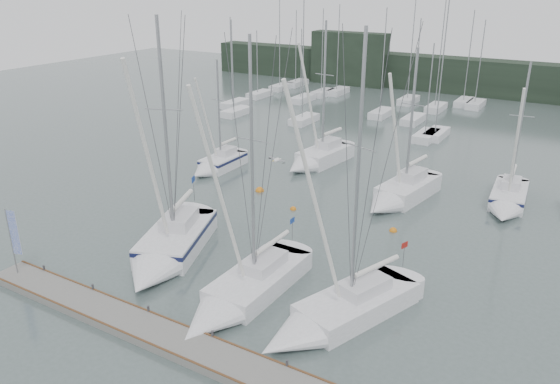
# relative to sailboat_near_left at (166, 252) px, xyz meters

# --- Properties ---
(ground) EXTENTS (160.00, 160.00, 0.00)m
(ground) POSITION_rel_sailboat_near_left_xyz_m (5.21, -0.85, -0.66)
(ground) COLOR #4C5C59
(ground) RESTS_ON ground
(dock) EXTENTS (24.00, 2.00, 0.40)m
(dock) POSITION_rel_sailboat_near_left_xyz_m (5.21, -5.85, -0.46)
(dock) COLOR slate
(dock) RESTS_ON ground
(far_treeline) EXTENTS (90.00, 4.00, 5.00)m
(far_treeline) POSITION_rel_sailboat_near_left_xyz_m (5.21, 61.15, 1.84)
(far_treeline) COLOR black
(far_treeline) RESTS_ON ground
(far_building_left) EXTENTS (12.00, 3.00, 8.00)m
(far_building_left) POSITION_rel_sailboat_near_left_xyz_m (-14.79, 59.15, 3.34)
(far_building_left) COLOR black
(far_building_left) RESTS_ON ground
(mast_forest) EXTENTS (50.17, 26.33, 14.42)m
(mast_forest) POSITION_rel_sailboat_near_left_xyz_m (-1.63, 43.70, -0.17)
(mast_forest) COLOR silver
(mast_forest) RESTS_ON ground
(sailboat_near_left) EXTENTS (6.33, 10.06, 15.18)m
(sailboat_near_left) POSITION_rel_sailboat_near_left_xyz_m (0.00, 0.00, 0.00)
(sailboat_near_left) COLOR silver
(sailboat_near_left) RESTS_ON ground
(sailboat_near_center) EXTENTS (3.02, 9.95, 14.56)m
(sailboat_near_center) POSITION_rel_sailboat_near_left_xyz_m (6.35, -1.73, -0.15)
(sailboat_near_center) COLOR silver
(sailboat_near_center) RESTS_ON ground
(sailboat_near_right) EXTENTS (5.82, 9.69, 15.03)m
(sailboat_near_right) POSITION_rel_sailboat_near_left_xyz_m (11.26, -0.99, -0.13)
(sailboat_near_right) COLOR silver
(sailboat_near_right) RESTS_ON ground
(sailboat_mid_a) EXTENTS (2.29, 6.33, 10.29)m
(sailboat_mid_a) POSITION_rel_sailboat_near_left_xyz_m (-7.45, 14.68, -0.11)
(sailboat_mid_a) COLOR silver
(sailboat_mid_a) RESTS_ON ground
(sailboat_mid_b) EXTENTS (3.76, 8.42, 13.42)m
(sailboat_mid_b) POSITION_rel_sailboat_near_left_xyz_m (-0.58, 20.36, -0.03)
(sailboat_mid_b) COLOR silver
(sailboat_mid_b) RESTS_ON ground
(sailboat_mid_c) EXTENTS (3.97, 8.70, 12.19)m
(sailboat_mid_c) POSITION_rel_sailboat_near_left_xyz_m (8.79, 15.83, -0.03)
(sailboat_mid_c) COLOR silver
(sailboat_mid_c) RESTS_ON ground
(sailboat_mid_d) EXTENTS (2.94, 7.68, 11.31)m
(sailboat_mid_d) POSITION_rel_sailboat_near_left_xyz_m (16.05, 19.00, -0.11)
(sailboat_mid_d) COLOR silver
(sailboat_mid_d) RESTS_ON ground
(buoy_a) EXTENTS (0.46, 0.46, 0.46)m
(buoy_a) POSITION_rel_sailboat_near_left_xyz_m (2.62, 10.75, -0.66)
(buoy_a) COLOR orange
(buoy_a) RESTS_ON ground
(buoy_b) EXTENTS (0.52, 0.52, 0.52)m
(buoy_b) POSITION_rel_sailboat_near_left_xyz_m (10.22, 11.01, -0.66)
(buoy_b) COLOR orange
(buoy_b) RESTS_ON ground
(buoy_c) EXTENTS (0.69, 0.69, 0.69)m
(buoy_c) POSITION_rel_sailboat_near_left_xyz_m (-1.50, 12.58, -0.66)
(buoy_c) COLOR orange
(buoy_c) RESTS_ON ground
(dock_banner) EXTENTS (0.58, 0.22, 3.93)m
(dock_banner) POSITION_rel_sailboat_near_left_xyz_m (-5.65, -5.81, 2.07)
(dock_banner) COLOR #919398
(dock_banner) RESTS_ON dock
(seagull) EXTENTS (1.10, 0.54, 0.22)m
(seagull) POSITION_rel_sailboat_near_left_xyz_m (6.59, 1.89, 6.34)
(seagull) COLOR white
(seagull) RESTS_ON ground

